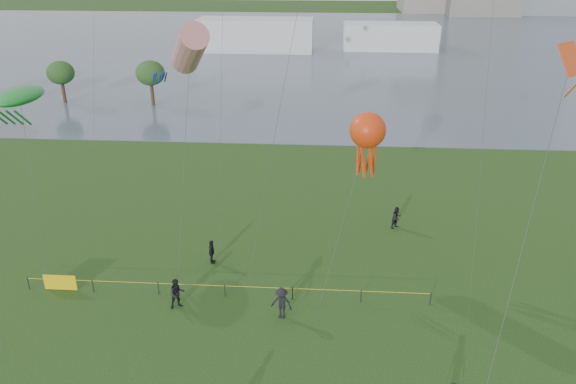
{
  "coord_description": "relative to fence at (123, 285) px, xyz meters",
  "views": [
    {
      "loc": [
        1.7,
        -15.15,
        19.22
      ],
      "look_at": [
        0.0,
        10.0,
        8.0
      ],
      "focal_mm": 35.0,
      "sensor_mm": 36.0,
      "label": 1
    }
  ],
  "objects": [
    {
      "name": "lake",
      "position": [
        10.03,
        87.57,
        -0.53
      ],
      "size": [
        400.0,
        120.0,
        0.08
      ],
      "primitive_type": "cube",
      "color": "#505E6E",
      "rests_on": "ground_plane"
    },
    {
      "name": "pavilion_left",
      "position": [
        -1.97,
        82.57,
        2.45
      ],
      "size": [
        22.0,
        8.0,
        6.0
      ],
      "primitive_type": "cube",
      "color": "silver",
      "rests_on": "ground_plane"
    },
    {
      "name": "pavilion_right",
      "position": [
        24.03,
        85.57,
        1.95
      ],
      "size": [
        18.0,
        7.0,
        5.0
      ],
      "primitive_type": "cube",
      "color": "silver",
      "rests_on": "ground_plane"
    },
    {
      "name": "fence",
      "position": [
        0.0,
        0.0,
        0.0
      ],
      "size": [
        24.07,
        0.07,
        1.05
      ],
      "color": "black",
      "rests_on": "ground_plane"
    },
    {
      "name": "spectator_a",
      "position": [
        3.6,
        -1.22,
        0.37
      ],
      "size": [
        1.12,
        1.03,
        1.84
      ],
      "primitive_type": "imported",
      "rotation": [
        0.0,
        0.0,
        0.48
      ],
      "color": "black",
      "rests_on": "ground_plane"
    },
    {
      "name": "spectator_b",
      "position": [
        9.63,
        -1.79,
        0.4
      ],
      "size": [
        1.37,
        1.01,
        1.9
      ],
      "primitive_type": "imported",
      "rotation": [
        0.0,
        0.0,
        -0.27
      ],
      "color": "black",
      "rests_on": "ground_plane"
    },
    {
      "name": "spectator_c",
      "position": [
        4.62,
        3.76,
        0.27
      ],
      "size": [
        0.41,
        0.97,
        1.65
      ],
      "primitive_type": "imported",
      "rotation": [
        0.0,
        0.0,
        1.56
      ],
      "color": "black",
      "rests_on": "ground_plane"
    },
    {
      "name": "spectator_g",
      "position": [
        17.2,
        9.58,
        0.27
      ],
      "size": [
        1.02,
        0.99,
        1.66
      ],
      "primitive_type": "imported",
      "rotation": [
        0.0,
        0.0,
        0.69
      ],
      "color": "black",
      "rests_on": "ground_plane"
    },
    {
      "name": "kite_windsock",
      "position": [
        2.83,
        8.96,
        12.34
      ],
      "size": [
        4.29,
        9.67,
        14.85
      ],
      "rotation": [
        0.0,
        0.0,
        -0.07
      ],
      "color": "#3F3F42"
    },
    {
      "name": "kite_creature",
      "position": [
        -8.68,
        7.91,
        9.28
      ],
      "size": [
        4.96,
        9.69,
        10.33
      ],
      "rotation": [
        0.0,
        0.0,
        -0.19
      ],
      "color": "#3F3F42"
    },
    {
      "name": "kite_octopus",
      "position": [
        14.35,
        5.19,
        8.22
      ],
      "size": [
        3.8,
        7.16,
        9.96
      ],
      "rotation": [
        0.0,
        0.0,
        -0.09
      ],
      "color": "#3F3F42"
    },
    {
      "name": "kite_delta",
      "position": [
        22.06,
        -2.89,
        13.31
      ],
      "size": [
        7.89,
        15.42,
        15.28
      ],
      "rotation": [
        0.0,
        0.0,
        -0.19
      ],
      "color": "#3F3F42"
    }
  ]
}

